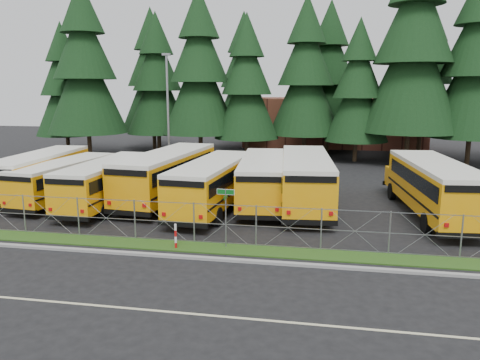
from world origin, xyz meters
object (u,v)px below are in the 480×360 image
bus_2 (110,183)px  light_standard (168,109)px  bus_0 (43,174)px  bus_1 (68,181)px  bus_6 (305,181)px  street_sign (226,206)px  bus_5 (263,181)px  striped_bollard (176,236)px  bus_3 (170,176)px  bus_east (432,189)px  bus_4 (215,185)px

bus_2 → light_standard: (-0.02, 11.56, 4.08)m
light_standard → bus_0: bearing=-120.4°
bus_1 → light_standard: 12.12m
bus_6 → street_sign: (-3.27, -8.49, 0.41)m
bus_1 → bus_2: bearing=-5.7°
bus_1 → bus_5: bus_5 is taller
bus_0 → striped_bollard: (12.35, -8.88, -0.88)m
bus_0 → striped_bollard: size_ratio=9.38×
bus_0 → bus_2: size_ratio=1.03×
street_sign → striped_bollard: (-2.25, -0.55, -1.43)m
bus_0 → bus_2: 6.03m
bus_3 → bus_5: size_ratio=1.08×
bus_east → light_standard: light_standard is taller
bus_3 → street_sign: bearing=-51.3°
bus_2 → light_standard: 12.25m
bus_6 → light_standard: light_standard is taller
bus_4 → bus_0: bearing=177.7°
bus_2 → bus_5: size_ratio=0.95×
bus_2 → bus_5: 9.64m
bus_5 → street_sign: 8.68m
bus_5 → street_sign: bus_5 is taller
striped_bollard → bus_2: bearing=132.8°
bus_3 → striped_bollard: (3.31, -9.09, -1.03)m
street_sign → bus_6: bearing=68.9°
bus_1 → striped_bollard: bearing=-32.8°
bus_2 → street_sign: 11.03m
bus_east → striped_bollard: bearing=-153.1°
bus_3 → bus_5: (6.13, 0.10, -0.12)m
bus_east → striped_bollard: bus_east is taller
bus_3 → bus_5: bus_3 is taller
bus_0 → bus_2: bus_0 is taller
street_sign → striped_bollard: bearing=-166.3°
bus_0 → light_standard: bearing=56.8°
bus_6 → bus_east: bus_6 is taller
bus_2 → striped_bollard: 9.73m
bus_4 → bus_east: bearing=8.4°
bus_0 → bus_3: 9.05m
bus_1 → bus_6: size_ratio=0.82×
bus_2 → bus_3: 3.83m
bus_6 → street_sign: bearing=-115.9°
bus_1 → bus_3: 6.67m
street_sign → bus_4: bearing=107.2°
bus_1 → bus_6: (15.36, 1.28, 0.29)m
light_standard → bus_6: bearing=-38.5°
bus_5 → bus_east: (9.98, -1.09, 0.11)m
bus_4 → striped_bollard: (-0.15, -7.32, -0.92)m
striped_bollard → light_standard: size_ratio=0.12×
bus_6 → bus_east: size_ratio=1.01×
bus_3 → bus_6: 8.83m
bus_0 → bus_1: bearing=-26.7°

